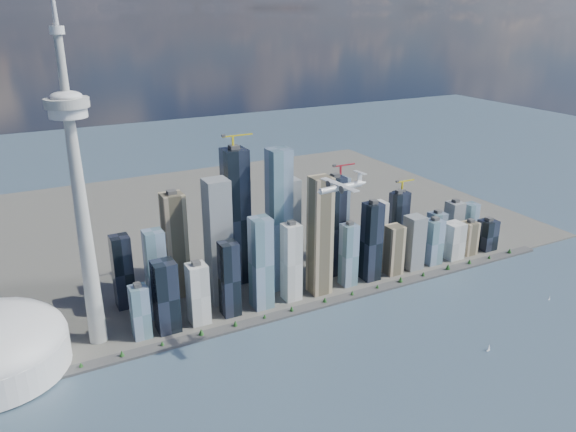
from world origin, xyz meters
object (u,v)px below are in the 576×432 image
airplane (342,186)px  sailboat_west (489,348)px  sailboat_east (549,298)px  needle_tower (79,192)px

airplane → sailboat_west: bearing=-28.6°
airplane → sailboat_east: (414.94, -25.54, -252.78)m
airplane → needle_tower: bearing=140.3°
sailboat_east → needle_tower: bearing=140.3°
needle_tower → airplane: bearing=-34.3°
sailboat_east → sailboat_west: bearing=174.8°
needle_tower → airplane: size_ratio=6.97×
sailboat_west → airplane: bearing=144.5°
airplane → sailboat_east: 486.55m
needle_tower → sailboat_east: needle_tower is taller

